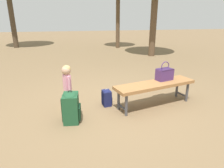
# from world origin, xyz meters

# --- Properties ---
(ground_plane) EXTENTS (40.00, 40.00, 0.00)m
(ground_plane) POSITION_xyz_m (0.00, 0.00, 0.00)
(ground_plane) COLOR brown
(ground_plane) RESTS_ON ground
(park_bench) EXTENTS (1.65, 0.79, 0.45)m
(park_bench) POSITION_xyz_m (-0.84, 0.05, 0.39)
(park_bench) COLOR #9E6B3D
(park_bench) RESTS_ON ground
(handbag) EXTENTS (0.36, 0.26, 0.37)m
(handbag) POSITION_xyz_m (-1.08, -0.09, 0.58)
(handbag) COLOR #4C2D66
(handbag) RESTS_ON park_bench
(child_standing) EXTENTS (0.17, 0.21, 0.82)m
(child_standing) POSITION_xyz_m (0.77, -0.16, 0.54)
(child_standing) COLOR #CCCC8C
(child_standing) RESTS_ON ground
(backpack_large) EXTENTS (0.31, 0.34, 0.54)m
(backpack_large) POSITION_xyz_m (0.72, 0.36, 0.27)
(backpack_large) COLOR #1E4C2D
(backpack_large) RESTS_ON ground
(backpack_small) EXTENTS (0.20, 0.22, 0.34)m
(backpack_small) POSITION_xyz_m (0.05, -0.13, 0.17)
(backpack_small) COLOR #191E4C
(backpack_small) RESTS_ON ground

